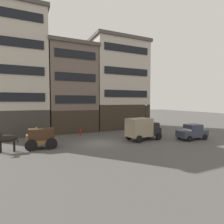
{
  "coord_description": "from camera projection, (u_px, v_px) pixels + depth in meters",
  "views": [
    {
      "loc": [
        -7.53,
        -18.64,
        4.66
      ],
      "look_at": [
        2.32,
        2.07,
        3.27
      ],
      "focal_mm": 29.39,
      "sensor_mm": 36.0,
      "label": 1
    }
  ],
  "objects": [
    {
      "name": "building_center_left",
      "position": [
        71.0,
        88.0,
        28.82
      ],
      "size": [
        7.34,
        7.49,
        13.16
      ],
      "color": "#33281E",
      "rests_on": "ground_plane"
    },
    {
      "name": "building_center_right",
      "position": [
        117.0,
        84.0,
        32.27
      ],
      "size": [
        9.72,
        7.49,
        15.09
      ],
      "color": "#33281E",
      "rests_on": "ground_plane"
    },
    {
      "name": "pedestrian_officer",
      "position": [
        36.0,
        133.0,
        21.21
      ],
      "size": [
        0.46,
        0.46,
        1.79
      ],
      "color": "#38332D",
      "rests_on": "ground_plane"
    },
    {
      "name": "fire_hydrant_curbside",
      "position": [
        80.0,
        132.0,
        24.94
      ],
      "size": [
        0.24,
        0.24,
        0.83
      ],
      "color": "maroon",
      "rests_on": "ground_plane"
    },
    {
      "name": "streetlamp_curbside",
      "position": [
        146.0,
        113.0,
        29.97
      ],
      "size": [
        0.32,
        0.32,
        4.12
      ],
      "color": "black",
      "rests_on": "ground_plane"
    },
    {
      "name": "draft_horse",
      "position": [
        6.0,
        138.0,
        16.57
      ],
      "size": [
        2.35,
        0.71,
        2.3
      ],
      "color": "black",
      "rests_on": "ground_plane"
    },
    {
      "name": "ground_plane",
      "position": [
        101.0,
        143.0,
        20.31
      ],
      "size": [
        120.0,
        120.0,
        0.0
      ],
      "primitive_type": "plane",
      "color": "#4C4947"
    },
    {
      "name": "sedan_dark",
      "position": [
        192.0,
        132.0,
        22.17
      ],
      "size": [
        3.78,
        2.03,
        1.83
      ],
      "color": "#333847",
      "rests_on": "ground_plane"
    },
    {
      "name": "delivery_truck_near",
      "position": [
        143.0,
        128.0,
        21.78
      ],
      "size": [
        4.49,
        2.48,
        2.62
      ],
      "color": "black",
      "rests_on": "ground_plane"
    },
    {
      "name": "cargo_wagon",
      "position": [
        41.0,
        137.0,
        17.84
      ],
      "size": [
        2.99,
        1.69,
        1.98
      ],
      "color": "brown",
      "rests_on": "ground_plane"
    },
    {
      "name": "building_far_left",
      "position": [
        19.0,
        72.0,
        25.6
      ],
      "size": [
        7.79,
        7.49,
        17.27
      ],
      "color": "#38332D",
      "rests_on": "ground_plane"
    }
  ]
}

